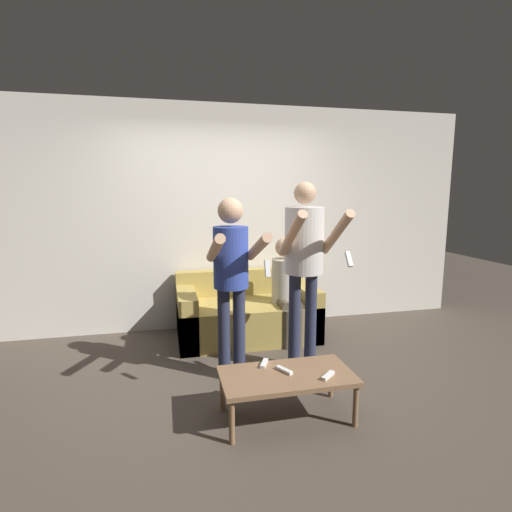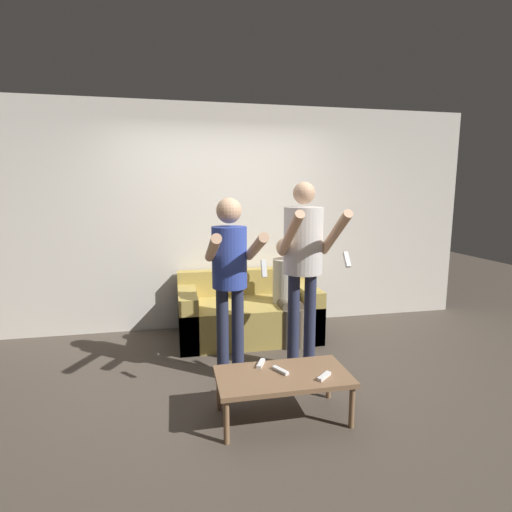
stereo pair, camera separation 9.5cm
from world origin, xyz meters
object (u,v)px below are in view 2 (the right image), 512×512
object	(u,v)px
coffee_table	(283,379)
remote_near	(324,376)
couch	(247,314)
remote_far	(261,364)
person_seated	(287,285)
remote_mid	(280,370)
person_standing_left	(230,269)
person_standing_right	(304,254)

from	to	relation	value
coffee_table	remote_near	size ratio (longest dim) A/B	7.13
couch	coffee_table	bearing A→B (deg)	-91.77
remote_near	remote_far	distance (m)	0.50
person_seated	remote_mid	size ratio (longest dim) A/B	7.80
remote_near	remote_mid	size ratio (longest dim) A/B	0.92
remote_near	person_seated	bearing A→B (deg)	83.10
person_standing_left	person_standing_right	world-z (taller)	person_standing_right
person_standing_right	remote_near	world-z (taller)	person_standing_right
coffee_table	remote_mid	size ratio (longest dim) A/B	6.56
person_seated	remote_far	xyz separation A→B (m)	(-0.60, -1.35, -0.28)
person_seated	remote_far	world-z (taller)	person_seated
person_seated	coffee_table	size ratio (longest dim) A/B	1.19
remote_near	remote_far	world-z (taller)	same
person_standing_right	remote_near	size ratio (longest dim) A/B	12.81
person_standing_right	person_standing_left	bearing A→B (deg)	-179.18
person_standing_right	coffee_table	world-z (taller)	person_standing_right
coffee_table	remote_far	distance (m)	0.23
person_seated	remote_far	size ratio (longest dim) A/B	7.73
person_standing_left	person_seated	world-z (taller)	person_standing_left
person_standing_left	couch	bearing A→B (deg)	71.53
coffee_table	remote_near	distance (m)	0.30
person_standing_left	remote_mid	xyz separation A→B (m)	(0.27, -0.69, -0.65)
coffee_table	remote_mid	bearing A→B (deg)	104.31
person_standing_left	person_seated	size ratio (longest dim) A/B	1.39
coffee_table	couch	bearing A→B (deg)	88.23
remote_near	remote_mid	xyz separation A→B (m)	(-0.28, 0.16, 0.00)
coffee_table	remote_far	xyz separation A→B (m)	(-0.13, 0.19, 0.05)
remote_mid	coffee_table	bearing A→B (deg)	-75.69
coffee_table	remote_far	world-z (taller)	remote_far
couch	coffee_table	size ratio (longest dim) A/B	1.60
person_seated	remote_near	bearing A→B (deg)	-96.90
remote_near	remote_far	bearing A→B (deg)	142.76
coffee_table	remote_mid	distance (m)	0.06
couch	coffee_table	xyz separation A→B (m)	(-0.05, -1.74, 0.05)
couch	person_standing_right	xyz separation A→B (m)	(0.34, -1.00, 0.86)
person_standing_left	person_seated	bearing A→B (deg)	46.87
coffee_table	remote_mid	world-z (taller)	remote_mid
couch	person_seated	distance (m)	0.60
person_standing_right	remote_mid	distance (m)	1.11
person_standing_right	remote_mid	xyz separation A→B (m)	(-0.40, -0.70, -0.76)
person_standing_left	coffee_table	world-z (taller)	person_standing_left
couch	person_seated	size ratio (longest dim) A/B	1.34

